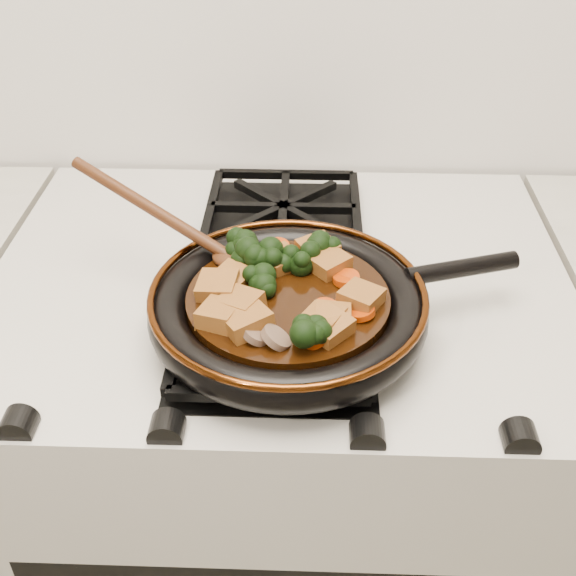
{
  "coord_description": "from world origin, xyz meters",
  "views": [
    {
      "loc": [
        0.04,
        0.92,
        1.44
      ],
      "look_at": [
        0.02,
        1.57,
        0.97
      ],
      "focal_mm": 45.0,
      "sensor_mm": 36.0,
      "label": 1
    }
  ],
  "objects": [
    {
      "name": "tofu_cube_1",
      "position": [
        0.06,
        1.5,
        0.97
      ],
      "size": [
        0.06,
        0.06,
        0.03
      ],
      "primitive_type": "cube",
      "rotation": [
        0.08,
        -0.06,
        0.82
      ],
      "color": "brown",
      "rests_on": "braising_sauce"
    },
    {
      "name": "stove",
      "position": [
        0.0,
        1.69,
        0.45
      ],
      "size": [
        0.76,
        0.6,
        0.9
      ],
      "primitive_type": "cube",
      "color": "beige",
      "rests_on": "ground"
    },
    {
      "name": "broccoli_floret_4",
      "position": [
        0.02,
        1.62,
        0.97
      ],
      "size": [
        0.08,
        0.08,
        0.06
      ],
      "primitive_type": null,
      "rotation": [
        -0.11,
        -0.12,
        0.37
      ],
      "color": "black",
      "rests_on": "braising_sauce"
    },
    {
      "name": "carrot_coin_3",
      "position": [
        0.0,
        1.66,
        0.96
      ],
      "size": [
        0.03,
        0.03,
        0.01
      ],
      "primitive_type": "cylinder",
      "rotation": [
        0.16,
        0.09,
        0.0
      ],
      "color": "#B63405",
      "rests_on": "braising_sauce"
    },
    {
      "name": "tofu_cube_6",
      "position": [
        0.06,
        1.51,
        0.97
      ],
      "size": [
        0.05,
        0.05,
        0.03
      ],
      "primitive_type": "cube",
      "rotation": [
        -0.11,
        0.07,
        1.1
      ],
      "color": "brown",
      "rests_on": "braising_sauce"
    },
    {
      "name": "tofu_cube_7",
      "position": [
        0.06,
        1.62,
        0.97
      ],
      "size": [
        0.06,
        0.05,
        0.02
      ],
      "primitive_type": "cube",
      "rotation": [
        0.0,
        -0.04,
        0.71
      ],
      "color": "brown",
      "rests_on": "braising_sauce"
    },
    {
      "name": "tofu_cube_2",
      "position": [
        0.1,
        1.55,
        0.97
      ],
      "size": [
        0.06,
        0.06,
        0.03
      ],
      "primitive_type": "cube",
      "rotation": [
        0.07,
        -0.02,
        2.59
      ],
      "color": "brown",
      "rests_on": "braising_sauce"
    },
    {
      "name": "mushroom_slice_0",
      "position": [
        0.06,
        1.64,
        0.97
      ],
      "size": [
        0.05,
        0.05,
        0.02
      ],
      "primitive_type": "cylinder",
      "rotation": [
        0.51,
        0.0,
        2.63
      ],
      "color": "brown",
      "rests_on": "braising_sauce"
    },
    {
      "name": "mushroom_slice_2",
      "position": [
        -0.01,
        1.49,
        0.97
      ],
      "size": [
        0.04,
        0.04,
        0.02
      ],
      "primitive_type": "cylinder",
      "rotation": [
        0.43,
        0.0,
        1.74
      ],
      "color": "brown",
      "rests_on": "braising_sauce"
    },
    {
      "name": "tofu_cube_8",
      "position": [
        0.05,
        1.65,
        0.97
      ],
      "size": [
        0.06,
        0.06,
        0.03
      ],
      "primitive_type": "cube",
      "rotation": [
        -0.06,
        -0.01,
        2.09
      ],
      "color": "brown",
      "rests_on": "braising_sauce"
    },
    {
      "name": "carrot_coin_4",
      "position": [
        0.05,
        1.49,
        0.96
      ],
      "size": [
        0.03,
        0.03,
        0.02
      ],
      "primitive_type": "cylinder",
      "rotation": [
        -0.02,
        -0.34,
        0.0
      ],
      "color": "#B63405",
      "rests_on": "braising_sauce"
    },
    {
      "name": "carrot_coin_5",
      "position": [
        0.1,
        1.53,
        0.96
      ],
      "size": [
        0.03,
        0.03,
        0.02
      ],
      "primitive_type": "cylinder",
      "rotation": [
        -0.1,
        -0.19,
        0.0
      ],
      "color": "#B63405",
      "rests_on": "braising_sauce"
    },
    {
      "name": "tofu_cube_5",
      "position": [
        -0.03,
        1.51,
        0.97
      ],
      "size": [
        0.07,
        0.06,
        0.03
      ],
      "primitive_type": "cube",
      "rotation": [
        -0.08,
        0.08,
        2.15
      ],
      "color": "brown",
      "rests_on": "braising_sauce"
    },
    {
      "name": "broccoli_floret_1",
      "position": [
        -0.01,
        1.62,
        0.97
      ],
      "size": [
        0.08,
        0.07,
        0.08
      ],
      "primitive_type": null,
      "rotation": [
        0.17,
        -0.22,
        0.08
      ],
      "color": "black",
      "rests_on": "braising_sauce"
    },
    {
      "name": "burner_grate_front",
      "position": [
        0.0,
        1.55,
        0.91
      ],
      "size": [
        0.23,
        0.23,
        0.03
      ],
      "primitive_type": null,
      "color": "black",
      "rests_on": "stove"
    },
    {
      "name": "tofu_cube_3",
      "position": [
        -0.06,
        1.57,
        0.97
      ],
      "size": [
        0.05,
        0.05,
        0.03
      ],
      "primitive_type": "cube",
      "rotation": [
        -0.09,
        0.08,
        3.02
      ],
      "color": "brown",
      "rests_on": "braising_sauce"
    },
    {
      "name": "tofu_cube_11",
      "position": [
        -0.05,
        1.59,
        0.97
      ],
      "size": [
        0.05,
        0.05,
        0.02
      ],
      "primitive_type": "cube",
      "rotation": [
        0.08,
        -0.05,
        1.07
      ],
      "color": "brown",
      "rests_on": "braising_sauce"
    },
    {
      "name": "wooden_spoon",
      "position": [
        -0.11,
        1.66,
        0.99
      ],
      "size": [
        0.15,
        0.09,
        0.24
      ],
      "rotation": [
        0.0,
        0.0,
        2.68
      ],
      "color": "#46220F",
      "rests_on": "braising_sauce"
    },
    {
      "name": "broccoli_floret_3",
      "position": [
        -0.03,
        1.62,
        0.97
      ],
      "size": [
        0.08,
        0.08,
        0.06
      ],
      "primitive_type": null,
      "rotation": [
        -0.05,
        -0.13,
        2.72
      ],
      "color": "black",
      "rests_on": "braising_sauce"
    },
    {
      "name": "tofu_cube_9",
      "position": [
        0.01,
        1.63,
        0.97
      ],
      "size": [
        0.05,
        0.05,
        0.03
      ],
      "primitive_type": "cube",
      "rotation": [
        0.01,
        -0.12,
        0.61
      ],
      "color": "brown",
      "rests_on": "braising_sauce"
    },
    {
      "name": "broccoli_floret_2",
      "position": [
        -0.04,
        1.64,
        0.97
      ],
      "size": [
        0.09,
        0.08,
        0.07
      ],
      "primitive_type": null,
      "rotation": [
        -0.22,
        -0.19,
        1.13
      ],
      "color": "black",
      "rests_on": "braising_sauce"
    },
    {
      "name": "carrot_coin_2",
      "position": [
        0.08,
        1.59,
        0.96
      ],
      "size": [
        0.03,
        0.03,
        0.01
      ],
      "primitive_type": "cylinder",
      "rotation": [
        -0.16,
        -0.01,
        0.0
      ],
      "color": "#B63405",
      "rests_on": "braising_sauce"
    },
    {
      "name": "carrot_coin_0",
      "position": [
        0.06,
        1.54,
        0.96
      ],
      "size": [
        0.03,
        0.03,
        0.01
      ],
      "primitive_type": "cylinder",
      "rotation": [
        0.05,
        0.2,
        0.0
      ],
      "color": "#B63405",
      "rests_on": "braising_sauce"
    },
    {
      "name": "broccoli_floret_6",
      "position": [
        -0.02,
        1.57,
        0.97
      ],
      "size": [
        0.08,
        0.09,
        0.07
      ],
      "primitive_type": null,
      "rotation": [
        -0.2,
        -0.15,
        2.03
      ],
      "color": "black",
      "rests_on": "braising_sauce"
    },
    {
      "name": "carrot_coin_1",
      "position": [
        0.08,
        1.59,
        0.96
      ],
      "size": [
        0.03,
        0.03,
        0.02
      ],
      "primitive_type": "cylinder",
      "rotation": [
        0.12,
        -0.17,
        0.0
      ],
      "color": "#B63405",
      "rests_on": "braising_sauce"
    },
    {
      "name": "broccoli_floret_5",
      "position": [
        0.04,
        1.48,
        0.97
      ],
      "size": [
        0.08,
        0.09,
        0.06
      ],
      "primitive_type": null,
      "rotation": [
        -0.13,
        -0.14,
        2.64
      ],
      "color": "black",
      "rests_on": "braising_sauce"
    },
    {
      "name": "mushroom_slice_1",
      "position": [
        0.01,
        1.48,
        0.97
      ],
      "size": [
        0.04,
        0.04,
        0.03
      ],
      "primitive_type": "cylinder",
      "rotation": [
        0.61,
        0.0,
        1.76
      ],
      "color": "brown",
      "rests_on": "braising_sauce"
    },
    {
      "name": "skillet",
      "position": [
        0.02,
        1.57,
        0.94
      ],
      "size": [
        0.43,
        0.32,
        0.05
      ],
      "rotation": [
        0.0,
        0.0,
        0.3
      ],
      "color": "black",
      "rests_on": "burner_grate_front"
    },
    {
      "name": "tofu_cube_4",
      "position": [
        -0.06,
        1.52,
        0.97
      ],
      "size": [
        0.05,
        0.05,
        0.03
      ],
      "primitive_type": "cube",
      "rotation": [
        0.08,
        0.05,
        2.82
      ],
      "color": "brown",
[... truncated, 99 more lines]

